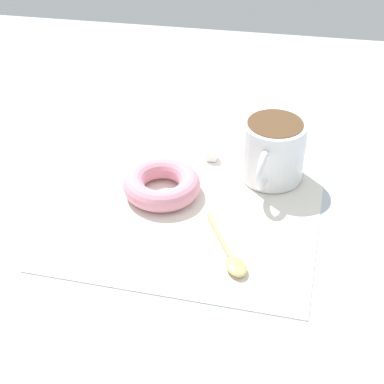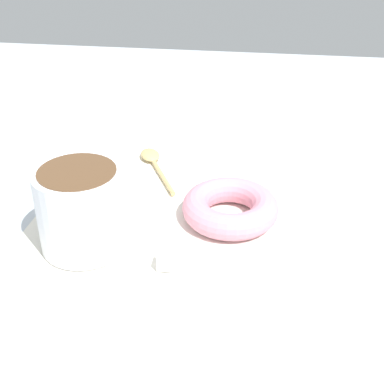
{
  "view_description": "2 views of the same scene",
  "coord_description": "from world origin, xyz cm",
  "px_view_note": "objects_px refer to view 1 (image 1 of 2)",
  "views": [
    {
      "loc": [
        -63.07,
        -11.7,
        52.76
      ],
      "look_at": [
        2.3,
        -0.52,
        2.3
      ],
      "focal_mm": 60.0,
      "sensor_mm": 36.0,
      "label": 1
    },
    {
      "loc": [
        52.63,
        6.42,
        32.8
      ],
      "look_at": [
        2.3,
        -0.52,
        2.3
      ],
      "focal_mm": 50.0,
      "sensor_mm": 36.0,
      "label": 2
    }
  ],
  "objects_px": {
    "spoon": "(232,258)",
    "sugar_cube": "(212,155)",
    "coffee_cup": "(273,150)",
    "donut": "(162,184)"
  },
  "relations": [
    {
      "from": "coffee_cup",
      "to": "sugar_cube",
      "type": "height_order",
      "value": "coffee_cup"
    },
    {
      "from": "donut",
      "to": "sugar_cube",
      "type": "distance_m",
      "value": 0.11
    },
    {
      "from": "sugar_cube",
      "to": "coffee_cup",
      "type": "bearing_deg",
      "value": -107.51
    },
    {
      "from": "coffee_cup",
      "to": "spoon",
      "type": "distance_m",
      "value": 0.19
    },
    {
      "from": "donut",
      "to": "spoon",
      "type": "relative_size",
      "value": 0.91
    },
    {
      "from": "spoon",
      "to": "sugar_cube",
      "type": "relative_size",
      "value": 7.48
    },
    {
      "from": "donut",
      "to": "sugar_cube",
      "type": "xyz_separation_m",
      "value": [
        0.09,
        -0.05,
        -0.01
      ]
    },
    {
      "from": "coffee_cup",
      "to": "spoon",
      "type": "xyz_separation_m",
      "value": [
        -0.18,
        0.03,
        -0.04
      ]
    },
    {
      "from": "spoon",
      "to": "sugar_cube",
      "type": "height_order",
      "value": "sugar_cube"
    },
    {
      "from": "donut",
      "to": "spoon",
      "type": "xyz_separation_m",
      "value": [
        -0.12,
        -0.11,
        -0.01
      ]
    }
  ]
}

